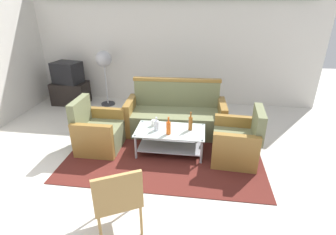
{
  "coord_description": "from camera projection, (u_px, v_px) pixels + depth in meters",
  "views": [
    {
      "loc": [
        0.69,
        -3.0,
        2.33
      ],
      "look_at": [
        0.2,
        0.63,
        0.65
      ],
      "focal_mm": 28.0,
      "sensor_mm": 36.0,
      "label": 1
    }
  ],
  "objects": [
    {
      "name": "ground_plane",
      "position": [
        149.0,
        176.0,
        3.76
      ],
      "size": [
        14.0,
        14.0,
        0.0
      ],
      "primitive_type": "plane",
      "color": "beige"
    },
    {
      "name": "wall_back",
      "position": [
        174.0,
        39.0,
        5.89
      ],
      "size": [
        6.52,
        0.19,
        2.8
      ],
      "color": "silver",
      "rests_on": "ground"
    },
    {
      "name": "rug",
      "position": [
        166.0,
        150.0,
        4.39
      ],
      "size": [
        3.08,
        2.2,
        0.01
      ],
      "primitive_type": "cube",
      "color": "#511E19",
      "rests_on": "ground"
    },
    {
      "name": "couch",
      "position": [
        176.0,
        116.0,
        4.89
      ],
      "size": [
        1.83,
        0.82,
        0.96
      ],
      "rotation": [
        0.0,
        0.0,
        3.19
      ],
      "color": "#6B704C",
      "rests_on": "rug"
    },
    {
      "name": "armchair_left",
      "position": [
        98.0,
        132.0,
        4.36
      ],
      "size": [
        0.7,
        0.76,
        0.85
      ],
      "rotation": [
        0.0,
        0.0,
        -1.57
      ],
      "color": "#6B704C",
      "rests_on": "rug"
    },
    {
      "name": "armchair_right",
      "position": [
        237.0,
        143.0,
        4.05
      ],
      "size": [
        0.74,
        0.8,
        0.85
      ],
      "rotation": [
        0.0,
        0.0,
        1.51
      ],
      "color": "#6B704C",
      "rests_on": "rug"
    },
    {
      "name": "coffee_table",
      "position": [
        170.0,
        138.0,
        4.23
      ],
      "size": [
        1.1,
        0.6,
        0.4
      ],
      "color": "silver",
      "rests_on": "rug"
    },
    {
      "name": "bottle_orange",
      "position": [
        168.0,
        128.0,
        4.0
      ],
      "size": [
        0.07,
        0.07,
        0.28
      ],
      "color": "#D85919",
      "rests_on": "coffee_table"
    },
    {
      "name": "bottle_brown",
      "position": [
        190.0,
        123.0,
        4.12
      ],
      "size": [
        0.06,
        0.06,
        0.31
      ],
      "color": "brown",
      "rests_on": "coffee_table"
    },
    {
      "name": "bottle_clear",
      "position": [
        156.0,
        125.0,
        4.13
      ],
      "size": [
        0.08,
        0.08,
        0.23
      ],
      "color": "silver",
      "rests_on": "coffee_table"
    },
    {
      "name": "cup",
      "position": [
        154.0,
        123.0,
        4.29
      ],
      "size": [
        0.08,
        0.08,
        0.1
      ],
      "primitive_type": "cylinder",
      "color": "silver",
      "rests_on": "coffee_table"
    },
    {
      "name": "tv_stand",
      "position": [
        71.0,
        93.0,
        6.24
      ],
      "size": [
        0.8,
        0.5,
        0.52
      ],
      "primitive_type": "cube",
      "color": "black",
      "rests_on": "ground"
    },
    {
      "name": "television",
      "position": [
        67.0,
        72.0,
        6.03
      ],
      "size": [
        0.68,
        0.56,
        0.48
      ],
      "rotation": [
        0.0,
        0.0,
        2.93
      ],
      "color": "black",
      "rests_on": "tv_stand"
    },
    {
      "name": "pedestal_fan",
      "position": [
        104.0,
        62.0,
        5.86
      ],
      "size": [
        0.36,
        0.36,
        1.27
      ],
      "color": "#2D2D33",
      "rests_on": "ground"
    },
    {
      "name": "wicker_chair",
      "position": [
        117.0,
        196.0,
        2.66
      ],
      "size": [
        0.65,
        0.65,
        0.84
      ],
      "rotation": [
        0.0,
        0.0,
        0.48
      ],
      "color": "#AD844C",
      "rests_on": "ground"
    }
  ]
}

